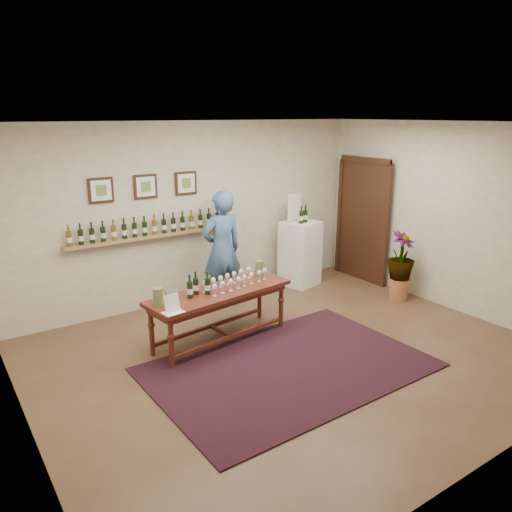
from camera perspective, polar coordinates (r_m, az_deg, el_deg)
ground at (r=6.34m, az=4.15°, el=-11.27°), size 6.00×6.00×0.00m
room_shell at (r=8.61m, az=7.70°, el=3.92°), size 6.00×6.00×6.00m
rug at (r=6.07m, az=3.80°, el=-12.53°), size 3.25×2.20×0.02m
tasting_table at (r=6.50m, az=-4.15°, el=-4.83°), size 2.03×0.88×0.70m
table_glasses at (r=6.58m, az=-2.71°, el=-2.82°), size 1.23×0.51×0.17m
table_bottles at (r=6.29m, az=-6.74°, el=-3.15°), size 0.29×0.17×0.31m
pitcher_left at (r=6.04m, az=-11.13°, el=-4.61°), size 0.17×0.17×0.22m
pitcher_right at (r=7.01m, az=0.36°, el=-1.39°), size 0.14×0.14×0.21m
menu_card at (r=5.82m, az=-9.57°, el=-5.37°), size 0.25×0.20×0.21m
display_pedestal at (r=8.69m, az=5.05°, el=0.30°), size 0.68×0.68×1.12m
pedestal_bottles at (r=8.44m, az=5.43°, el=4.90°), size 0.35×0.17×0.34m
info_sign at (r=8.57m, az=4.42°, el=5.64°), size 0.35×0.11×0.50m
potted_plant at (r=8.24m, az=16.20°, el=-1.12°), size 0.63×0.63×0.97m
person at (r=7.59m, az=-3.92°, el=0.71°), size 0.67×0.44×1.81m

